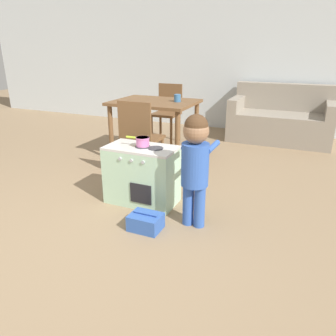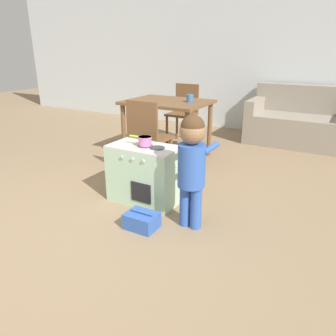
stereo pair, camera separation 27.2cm
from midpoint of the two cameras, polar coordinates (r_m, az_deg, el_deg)
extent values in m
plane|color=#8E7556|center=(2.56, -19.74, -12.69)|extent=(16.00, 16.00, 0.00)
cube|color=silver|center=(5.75, 8.21, 19.74)|extent=(10.00, 0.06, 2.60)
cube|color=#B2DBB7|center=(2.96, -7.16, -1.41)|extent=(0.63, 0.35, 0.51)
cube|color=silver|center=(2.88, -7.39, 3.45)|extent=(0.63, 0.35, 0.02)
cylinder|color=#38383D|center=(2.86, -7.14, 3.69)|extent=(0.13, 0.13, 0.01)
cylinder|color=#38383D|center=(2.81, -4.93, 3.41)|extent=(0.13, 0.13, 0.01)
cube|color=black|center=(2.82, -7.54, -4.54)|extent=(0.20, 0.01, 0.18)
cylinder|color=#B2B2B7|center=(2.81, -11.13, 1.53)|extent=(0.03, 0.01, 0.03)
cylinder|color=#B2B2B7|center=(2.75, -9.24, 1.24)|extent=(0.03, 0.01, 0.03)
cylinder|color=#B2B2B7|center=(2.69, -7.28, 0.94)|extent=(0.03, 0.01, 0.03)
cylinder|color=pink|center=(2.85, -7.17, 4.53)|extent=(0.11, 0.11, 0.08)
cylinder|color=pink|center=(2.84, -7.20, 5.18)|extent=(0.12, 0.12, 0.01)
cylinder|color=#B7DB33|center=(2.90, -9.05, 5.27)|extent=(0.10, 0.02, 0.02)
cylinder|color=#335BB7|center=(2.60, 0.54, -6.37)|extent=(0.09, 0.09, 0.35)
cylinder|color=#335BB7|center=(2.57, 2.49, -6.75)|extent=(0.09, 0.09, 0.35)
cylinder|color=#335BB7|center=(2.45, 1.58, 0.53)|extent=(0.21, 0.21, 0.33)
sphere|color=#936B4C|center=(2.37, 1.64, 6.46)|extent=(0.19, 0.19, 0.19)
sphere|color=#4C331E|center=(2.37, 1.65, 7.24)|extent=(0.18, 0.18, 0.18)
cylinder|color=#335BB7|center=(2.56, 0.76, 4.15)|extent=(0.04, 0.26, 0.04)
cylinder|color=#335BB7|center=(2.50, 4.74, 3.66)|extent=(0.04, 0.26, 0.04)
cube|color=#335BB2|center=(2.60, -6.95, -9.38)|extent=(0.25, 0.19, 0.12)
cylinder|color=#335BB2|center=(2.56, -7.02, -7.98)|extent=(0.20, 0.02, 0.02)
cube|color=brown|center=(4.10, -4.32, 11.32)|extent=(1.00, 0.77, 0.03)
cylinder|color=brown|center=(4.13, -11.76, 5.90)|extent=(0.06, 0.06, 0.69)
cylinder|color=brown|center=(3.70, -0.47, 4.67)|extent=(0.06, 0.06, 0.69)
cylinder|color=brown|center=(4.66, -7.15, 7.80)|extent=(0.06, 0.06, 0.69)
cylinder|color=brown|center=(4.28, 3.12, 6.83)|extent=(0.06, 0.06, 0.69)
cube|color=brown|center=(3.52, -6.59, 5.09)|extent=(0.37, 0.37, 0.03)
cube|color=brown|center=(3.33, -8.23, 7.94)|extent=(0.37, 0.02, 0.40)
cylinder|color=brown|center=(3.54, -9.86, 1.28)|extent=(0.04, 0.04, 0.41)
cylinder|color=brown|center=(3.38, -5.47, 0.61)|extent=(0.04, 0.04, 0.41)
cylinder|color=brown|center=(3.79, -7.32, 2.69)|extent=(0.04, 0.04, 0.41)
cylinder|color=brown|center=(3.64, -3.13, 2.11)|extent=(0.04, 0.04, 0.41)
cube|color=brown|center=(4.81, -2.06, 9.34)|extent=(0.37, 0.37, 0.03)
cube|color=brown|center=(4.93, -1.21, 12.15)|extent=(0.37, 0.02, 0.40)
cylinder|color=brown|center=(4.79, -4.51, 6.55)|extent=(0.04, 0.04, 0.41)
cylinder|color=brown|center=(4.66, -1.13, 6.20)|extent=(0.04, 0.04, 0.41)
cylinder|color=brown|center=(5.06, -2.86, 7.33)|extent=(0.04, 0.04, 0.41)
cylinder|color=brown|center=(4.93, 0.38, 7.01)|extent=(0.04, 0.04, 0.41)
cube|color=gray|center=(5.20, 17.43, 6.83)|extent=(1.46, 0.81, 0.42)
cube|color=gray|center=(5.42, 18.31, 11.70)|extent=(1.46, 0.20, 0.40)
cube|color=gray|center=(5.24, 10.55, 11.00)|extent=(0.14, 0.81, 0.20)
cube|color=gray|center=(5.11, 25.19, 9.19)|extent=(0.14, 0.81, 0.20)
cylinder|color=teal|center=(4.01, -0.32, 12.07)|extent=(0.08, 0.08, 0.09)
camera|label=1|loc=(0.14, -92.85, -1.06)|focal=35.00mm
camera|label=2|loc=(0.14, 87.15, 1.06)|focal=35.00mm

